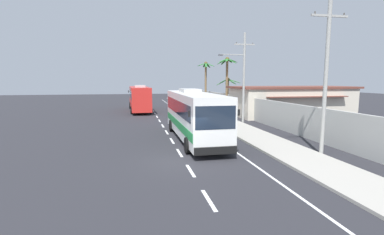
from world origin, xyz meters
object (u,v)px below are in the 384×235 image
(pedestrian_far_walk, at_px, (229,115))
(coach_bus_foreground, at_px, (193,113))
(coach_bus_far_lane, at_px, (139,98))
(palm_third, at_px, (227,75))
(utility_pole_nearest, at_px, (326,72))
(motorcycle_beside_bus, at_px, (197,115))
(palm_second, at_px, (206,76))
(roadside_building, at_px, (291,101))
(pedestrian_near_kerb, at_px, (215,110))
(utility_pole_mid, at_px, (243,76))
(pedestrian_midwalk, at_px, (207,107))
(palm_nearest, at_px, (228,87))

(pedestrian_far_walk, bearing_deg, coach_bus_foreground, -35.09)
(coach_bus_far_lane, xyz_separation_m, palm_third, (11.92, -4.51, 3.29))
(utility_pole_nearest, bearing_deg, motorcycle_beside_bus, 105.54)
(utility_pole_nearest, distance_m, palm_second, 30.98)
(motorcycle_beside_bus, bearing_deg, palm_second, 72.43)
(coach_bus_far_lane, relative_size, palm_third, 1.54)
(coach_bus_foreground, height_order, palm_second, palm_second)
(roadside_building, bearing_deg, coach_bus_far_lane, 153.71)
(palm_second, xyz_separation_m, roadside_building, (7.94, -13.11, -3.29))
(motorcycle_beside_bus, distance_m, pedestrian_far_walk, 4.08)
(coach_bus_foreground, relative_size, pedestrian_near_kerb, 7.01)
(pedestrian_far_walk, xyz_separation_m, utility_pole_mid, (1.71, 0.60, 4.05))
(pedestrian_midwalk, height_order, roadside_building, roadside_building)
(pedestrian_far_walk, bearing_deg, coach_bus_far_lane, -146.02)
(pedestrian_midwalk, distance_m, utility_pole_nearest, 21.64)
(pedestrian_near_kerb, distance_m, utility_pole_mid, 6.25)
(coach_bus_foreground, distance_m, pedestrian_far_walk, 8.06)
(pedestrian_near_kerb, xyz_separation_m, palm_nearest, (4.17, 7.59, 2.45))
(coach_bus_foreground, height_order, coach_bus_far_lane, coach_bus_foreground)
(pedestrian_far_walk, height_order, roadside_building, roadside_building)
(motorcycle_beside_bus, xyz_separation_m, palm_second, (4.88, 15.41, 4.51))
(pedestrian_midwalk, xyz_separation_m, palm_third, (3.26, 1.51, 4.26))
(motorcycle_beside_bus, xyz_separation_m, palm_third, (5.79, 7.15, 4.62))
(palm_second, xyz_separation_m, palm_third, (0.91, -8.26, 0.10))
(utility_pole_nearest, relative_size, roadside_building, 0.63)
(utility_pole_mid, bearing_deg, utility_pole_nearest, -89.83)
(motorcycle_beside_bus, relative_size, utility_pole_mid, 0.21)
(utility_pole_mid, bearing_deg, roadside_building, 29.62)
(pedestrian_midwalk, relative_size, palm_second, 0.22)
(coach_bus_far_lane, distance_m, pedestrian_midwalk, 10.60)
(palm_nearest, relative_size, palm_third, 0.64)
(pedestrian_far_walk, bearing_deg, palm_third, 166.22)
(coach_bus_foreground, bearing_deg, roadside_building, 37.52)
(utility_pole_nearest, bearing_deg, coach_bus_foreground, 137.52)
(pedestrian_midwalk, height_order, utility_pole_nearest, utility_pole_nearest)
(coach_bus_foreground, bearing_deg, palm_nearest, 64.19)
(palm_third, bearing_deg, palm_nearest, 68.02)
(utility_pole_nearest, xyz_separation_m, roadside_building, (8.49, 17.86, -3.11))
(utility_pole_nearest, bearing_deg, palm_nearest, 84.47)
(pedestrian_midwalk, height_order, palm_second, palm_second)
(palm_second, relative_size, palm_third, 0.98)
(utility_pole_nearest, xyz_separation_m, palm_nearest, (2.43, 25.11, -1.51))
(palm_third, bearing_deg, motorcycle_beside_bus, -128.99)
(palm_third, distance_m, roadside_building, 9.19)
(coach_bus_far_lane, bearing_deg, palm_nearest, -9.30)
(coach_bus_foreground, height_order, roadside_building, coach_bus_foreground)
(palm_nearest, bearing_deg, coach_bus_far_lane, 170.70)
(pedestrian_midwalk, relative_size, palm_nearest, 0.34)
(coach_bus_far_lane, distance_m, utility_pole_nearest, 29.32)
(pedestrian_near_kerb, height_order, pedestrian_midwalk, pedestrian_near_kerb)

